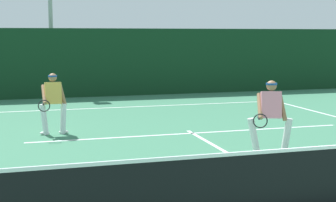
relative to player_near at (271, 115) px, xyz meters
name	(u,v)px	position (x,y,z in m)	size (l,w,h in m)	color
court_line_baseline_far	(145,106)	(-0.75, 7.96, -0.87)	(10.34, 0.10, 0.01)	white
court_line_service	(192,133)	(-0.75, 2.78, -0.87)	(8.43, 0.10, 0.01)	white
court_line_centre	(238,159)	(-0.75, -0.05, -0.87)	(0.10, 6.40, 0.01)	white
tennis_net	(330,177)	(-0.75, -3.25, -0.38)	(11.33, 0.09, 1.09)	#1E4723
player_near	(271,115)	(0.00, 0.00, 0.00)	(1.07, 0.84, 1.60)	silver
player_far	(53,101)	(-4.22, 3.65, -0.02)	(0.78, 0.87, 1.58)	silver
tennis_ball	(152,175)	(-2.78, -0.83, -0.84)	(0.07, 0.07, 0.07)	#D1E033
back_fence_windscreen	(125,62)	(-0.75, 11.37, 0.53)	(21.78, 0.12, 2.81)	#10331B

